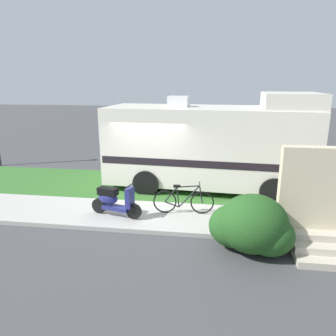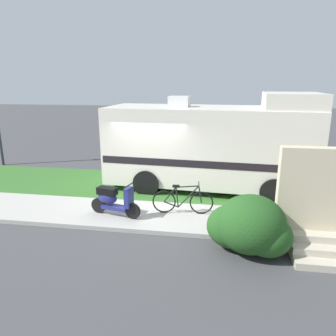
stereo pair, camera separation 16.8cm
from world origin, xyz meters
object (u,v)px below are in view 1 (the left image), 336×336
(scooter, at_px, (114,200))
(bottle_green, at_px, (259,211))
(motorhome_rv, at_px, (211,145))
(pickup_truck_near, at_px, (261,143))
(bicycle, at_px, (183,201))

(scooter, relative_size, bottle_green, 6.81)
(motorhome_rv, height_order, scooter, motorhome_rv)
(pickup_truck_near, bearing_deg, scooter, -124.40)
(scooter, bearing_deg, motorhome_rv, 49.55)
(bottle_green, bearing_deg, bicycle, -173.24)
(motorhome_rv, distance_m, pickup_truck_near, 4.74)
(bicycle, bearing_deg, bottle_green, 6.76)
(scooter, distance_m, bicycle, 1.97)
(pickup_truck_near, xyz_separation_m, bottle_green, (-0.86, -6.50, -0.74))
(motorhome_rv, relative_size, bicycle, 4.17)
(motorhome_rv, height_order, bottle_green, motorhome_rv)
(bottle_green, bearing_deg, pickup_truck_near, 82.47)
(bicycle, bearing_deg, pickup_truck_near, 66.01)
(motorhome_rv, xyz_separation_m, scooter, (-2.63, -3.09, -1.06))
(pickup_truck_near, relative_size, bottle_green, 23.23)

